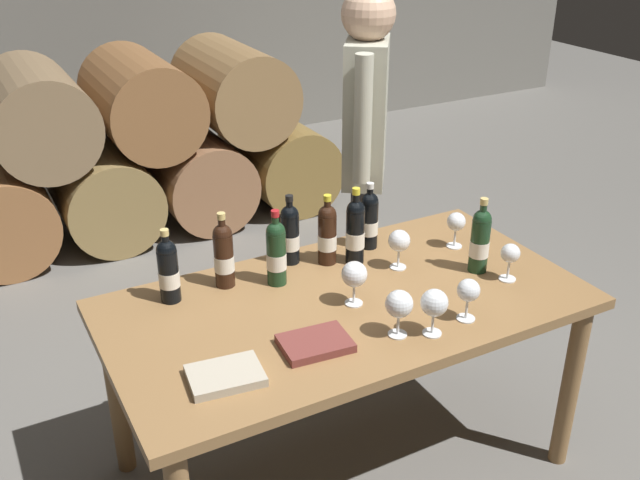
{
  "coord_description": "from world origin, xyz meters",
  "views": [
    {
      "loc": [
        -1.14,
        -1.91,
        2.1
      ],
      "look_at": [
        0.0,
        0.2,
        0.91
      ],
      "focal_mm": 40.82,
      "sensor_mm": 36.0,
      "label": 1
    }
  ],
  "objects_px": {
    "wine_bottle_5": "(480,240)",
    "wine_glass_5": "(468,292)",
    "tasting_notebook": "(225,376)",
    "dining_table": "(346,321)",
    "wine_glass_4": "(434,304)",
    "wine_glass_3": "(399,242)",
    "leather_ledger": "(315,343)",
    "wine_glass_0": "(354,275)",
    "wine_glass_1": "(510,255)",
    "wine_bottle_3": "(369,219)",
    "wine_glass_2": "(399,305)",
    "sommelier_presenting": "(365,141)",
    "wine_bottle_1": "(276,252)",
    "wine_bottle_2": "(290,234)",
    "wine_glass_6": "(456,223)",
    "wine_bottle_6": "(355,231)",
    "wine_bottle_4": "(327,234)",
    "wine_bottle_0": "(168,270)",
    "wine_bottle_7": "(224,255)"
  },
  "relations": [
    {
      "from": "wine_glass_1",
      "to": "sommelier_presenting",
      "type": "xyz_separation_m",
      "value": [
        -0.08,
        0.91,
        0.18
      ]
    },
    {
      "from": "wine_glass_2",
      "to": "wine_glass_4",
      "type": "xyz_separation_m",
      "value": [
        0.1,
        -0.05,
        -0.0
      ]
    },
    {
      "from": "dining_table",
      "to": "wine_bottle_7",
      "type": "height_order",
      "value": "wine_bottle_7"
    },
    {
      "from": "wine_bottle_5",
      "to": "wine_glass_5",
      "type": "relative_size",
      "value": 1.95
    },
    {
      "from": "wine_glass_2",
      "to": "tasting_notebook",
      "type": "relative_size",
      "value": 0.75
    },
    {
      "from": "wine_glass_4",
      "to": "dining_table",
      "type": "bearing_deg",
      "value": 113.39
    },
    {
      "from": "wine_glass_6",
      "to": "sommelier_presenting",
      "type": "distance_m",
      "value": 0.62
    },
    {
      "from": "wine_bottle_2",
      "to": "leather_ledger",
      "type": "relative_size",
      "value": 1.28
    },
    {
      "from": "wine_glass_4",
      "to": "wine_bottle_3",
      "type": "bearing_deg",
      "value": 76.81
    },
    {
      "from": "wine_bottle_5",
      "to": "wine_glass_2",
      "type": "bearing_deg",
      "value": -156.29
    },
    {
      "from": "wine_bottle_0",
      "to": "wine_bottle_5",
      "type": "xyz_separation_m",
      "value": [
        1.1,
        -0.34,
        0.01
      ]
    },
    {
      "from": "wine_glass_0",
      "to": "wine_glass_5",
      "type": "bearing_deg",
      "value": -43.2
    },
    {
      "from": "wine_bottle_0",
      "to": "wine_glass_6",
      "type": "bearing_deg",
      "value": -6.89
    },
    {
      "from": "wine_glass_0",
      "to": "wine_glass_1",
      "type": "height_order",
      "value": "wine_glass_0"
    },
    {
      "from": "wine_glass_4",
      "to": "wine_glass_3",
      "type": "bearing_deg",
      "value": 70.21
    },
    {
      "from": "wine_bottle_0",
      "to": "wine_glass_1",
      "type": "distance_m",
      "value": 1.24
    },
    {
      "from": "wine_glass_2",
      "to": "sommelier_presenting",
      "type": "height_order",
      "value": "sommelier_presenting"
    },
    {
      "from": "wine_glass_2",
      "to": "wine_glass_5",
      "type": "height_order",
      "value": "wine_glass_2"
    },
    {
      "from": "wine_bottle_0",
      "to": "wine_bottle_1",
      "type": "xyz_separation_m",
      "value": [
        0.38,
        -0.07,
        0.01
      ]
    },
    {
      "from": "wine_bottle_7",
      "to": "wine_glass_6",
      "type": "height_order",
      "value": "wine_bottle_7"
    },
    {
      "from": "wine_bottle_4",
      "to": "wine_bottle_3",
      "type": "bearing_deg",
      "value": 10.43
    },
    {
      "from": "tasting_notebook",
      "to": "dining_table",
      "type": "bearing_deg",
      "value": 29.69
    },
    {
      "from": "wine_bottle_2",
      "to": "wine_bottle_7",
      "type": "xyz_separation_m",
      "value": [
        -0.29,
        -0.05,
        0.0
      ]
    },
    {
      "from": "wine_bottle_1",
      "to": "wine_bottle_4",
      "type": "bearing_deg",
      "value": 12.78
    },
    {
      "from": "wine_bottle_3",
      "to": "wine_bottle_5",
      "type": "bearing_deg",
      "value": -54.69
    },
    {
      "from": "wine_bottle_2",
      "to": "wine_glass_0",
      "type": "height_order",
      "value": "wine_bottle_2"
    },
    {
      "from": "leather_ledger",
      "to": "sommelier_presenting",
      "type": "bearing_deg",
      "value": 56.73
    },
    {
      "from": "wine_bottle_4",
      "to": "tasting_notebook",
      "type": "relative_size",
      "value": 1.29
    },
    {
      "from": "wine_glass_6",
      "to": "wine_bottle_3",
      "type": "bearing_deg",
      "value": 151.65
    },
    {
      "from": "wine_bottle_1",
      "to": "wine_glass_1",
      "type": "relative_size",
      "value": 2.0
    },
    {
      "from": "wine_glass_5",
      "to": "tasting_notebook",
      "type": "xyz_separation_m",
      "value": [
        -0.84,
        0.07,
        -0.09
      ]
    },
    {
      "from": "leather_ledger",
      "to": "wine_bottle_1",
      "type": "bearing_deg",
      "value": 86.12
    },
    {
      "from": "wine_glass_3",
      "to": "dining_table",
      "type": "bearing_deg",
      "value": -158.84
    },
    {
      "from": "wine_bottle_1",
      "to": "wine_glass_1",
      "type": "height_order",
      "value": "wine_bottle_1"
    },
    {
      "from": "wine_glass_5",
      "to": "tasting_notebook",
      "type": "height_order",
      "value": "wine_glass_5"
    },
    {
      "from": "wine_bottle_5",
      "to": "wine_glass_5",
      "type": "xyz_separation_m",
      "value": [
        -0.26,
        -0.26,
        -0.02
      ]
    },
    {
      "from": "wine_bottle_4",
      "to": "wine_glass_4",
      "type": "bearing_deg",
      "value": -84.08
    },
    {
      "from": "wine_bottle_2",
      "to": "wine_bottle_6",
      "type": "xyz_separation_m",
      "value": [
        0.22,
        -0.12,
        0.01
      ]
    },
    {
      "from": "wine_bottle_2",
      "to": "wine_glass_3",
      "type": "bearing_deg",
      "value": -34.91
    },
    {
      "from": "wine_glass_6",
      "to": "wine_glass_1",
      "type": "bearing_deg",
      "value": -88.91
    },
    {
      "from": "wine_bottle_1",
      "to": "wine_bottle_2",
      "type": "distance_m",
      "value": 0.17
    },
    {
      "from": "dining_table",
      "to": "leather_ledger",
      "type": "xyz_separation_m",
      "value": [
        -0.24,
        -0.21,
        0.11
      ]
    },
    {
      "from": "wine_glass_2",
      "to": "tasting_notebook",
      "type": "height_order",
      "value": "wine_glass_2"
    },
    {
      "from": "dining_table",
      "to": "wine_bottle_2",
      "type": "bearing_deg",
      "value": 97.83
    },
    {
      "from": "wine_bottle_7",
      "to": "wine_bottle_2",
      "type": "bearing_deg",
      "value": 9.74
    },
    {
      "from": "dining_table",
      "to": "wine_glass_1",
      "type": "relative_size",
      "value": 11.61
    },
    {
      "from": "wine_bottle_4",
      "to": "wine_glass_5",
      "type": "relative_size",
      "value": 1.86
    },
    {
      "from": "wine_bottle_0",
      "to": "wine_glass_3",
      "type": "height_order",
      "value": "wine_bottle_0"
    },
    {
      "from": "wine_bottle_3",
      "to": "leather_ledger",
      "type": "relative_size",
      "value": 1.26
    },
    {
      "from": "wine_glass_2",
      "to": "wine_glass_3",
      "type": "xyz_separation_m",
      "value": [
        0.26,
        0.39,
        -0.0
      ]
    }
  ]
}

